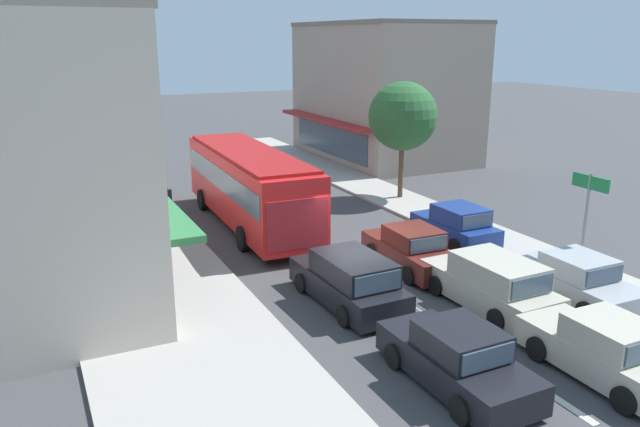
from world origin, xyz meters
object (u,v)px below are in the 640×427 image
object	(u,v)px
sedan_adjacent_lane_lead	(607,352)
sedan_adjacent_lane_trail	(412,250)
wagon_behind_bus_mid	(349,281)
street_tree_right	(403,116)
directional_road_sign	(588,201)
wagon_behind_bus_near	(491,284)
parked_sedan_kerb_front	(575,281)
city_bus	(249,183)
parked_hatchback_kerb_second	(456,226)
sedan_queue_far_back	(457,359)
pedestrian_with_handbag_near	(166,201)
traffic_light_downstreet	(147,131)

from	to	relation	value
sedan_adjacent_lane_lead	sedan_adjacent_lane_trail	world-z (taller)	same
wagon_behind_bus_mid	street_tree_right	world-z (taller)	street_tree_right
directional_road_sign	wagon_behind_bus_near	bearing A→B (deg)	-173.96
parked_sedan_kerb_front	wagon_behind_bus_near	bearing A→B (deg)	164.05
city_bus	parked_hatchback_kerb_second	bearing A→B (deg)	-41.91
sedan_queue_far_back	sedan_adjacent_lane_trail	world-z (taller)	same
sedan_adjacent_lane_lead	pedestrian_with_handbag_near	xyz separation A→B (m)	(-6.56, 16.82, 0.40)
sedan_adjacent_lane_lead	traffic_light_downstreet	xyz separation A→B (m)	(-5.64, 25.22, 2.19)
parked_hatchback_kerb_second	traffic_light_downstreet	xyz separation A→B (m)	(-8.60, 15.72, 2.15)
sedan_adjacent_lane_trail	sedan_queue_far_back	bearing A→B (deg)	-116.02
sedan_queue_far_back	wagon_behind_bus_near	bearing A→B (deg)	40.26
wagon_behind_bus_mid	traffic_light_downstreet	world-z (taller)	traffic_light_downstreet
sedan_adjacent_lane_trail	pedestrian_with_handbag_near	world-z (taller)	pedestrian_with_handbag_near
parked_hatchback_kerb_second	parked_sedan_kerb_front	bearing A→B (deg)	-91.43
parked_sedan_kerb_front	sedan_adjacent_lane_trail	bearing A→B (deg)	122.71
city_bus	parked_sedan_kerb_front	distance (m)	13.27
sedan_queue_far_back	pedestrian_with_handbag_near	world-z (taller)	pedestrian_with_handbag_near
pedestrian_with_handbag_near	traffic_light_downstreet	bearing A→B (deg)	83.71
sedan_adjacent_lane_lead	pedestrian_with_handbag_near	world-z (taller)	pedestrian_with_handbag_near
sedan_adjacent_lane_trail	wagon_behind_bus_mid	bearing A→B (deg)	-152.98
wagon_behind_bus_near	directional_road_sign	xyz separation A→B (m)	(4.11, 0.44, 1.93)
sedan_queue_far_back	pedestrian_with_handbag_near	bearing A→B (deg)	101.57
sedan_adjacent_lane_trail	traffic_light_downstreet	distance (m)	18.22
sedan_adjacent_lane_lead	sedan_adjacent_lane_trail	bearing A→B (deg)	90.48
city_bus	sedan_queue_far_back	xyz separation A→B (m)	(0.02, -13.97, -1.22)
sedan_adjacent_lane_trail	parked_hatchback_kerb_second	world-z (taller)	parked_hatchback_kerb_second
sedan_adjacent_lane_lead	wagon_behind_bus_mid	size ratio (longest dim) A/B	0.92
wagon_behind_bus_mid	directional_road_sign	bearing A→B (deg)	-11.45
street_tree_right	wagon_behind_bus_mid	bearing A→B (deg)	-129.49
street_tree_right	pedestrian_with_handbag_near	size ratio (longest dim) A/B	3.52
traffic_light_downstreet	street_tree_right	world-z (taller)	street_tree_right
directional_road_sign	pedestrian_with_handbag_near	size ratio (longest dim) A/B	2.21
sedan_queue_far_back	sedan_adjacent_lane_trail	size ratio (longest dim) A/B	0.99
city_bus	wagon_behind_bus_mid	distance (m)	8.99
wagon_behind_bus_mid	sedan_adjacent_lane_trail	bearing A→B (deg)	27.02
directional_road_sign	parked_sedan_kerb_front	bearing A→B (deg)	-142.28
parked_sedan_kerb_front	sedan_adjacent_lane_lead	bearing A→B (deg)	-128.48
sedan_adjacent_lane_lead	wagon_behind_bus_mid	xyz separation A→B (m)	(-3.45, 6.28, 0.08)
parked_sedan_kerb_front	pedestrian_with_handbag_near	xyz separation A→B (m)	(-9.37, 13.29, 0.40)
city_bus	wagon_behind_bus_near	distance (m)	11.57
parked_sedan_kerb_front	wagon_behind_bus_mid	bearing A→B (deg)	156.25
parked_hatchback_kerb_second	sedan_queue_far_back	bearing A→B (deg)	-127.45
traffic_light_downstreet	sedan_adjacent_lane_trail	bearing A→B (deg)	-72.06
directional_road_sign	sedan_adjacent_lane_trail	bearing A→B (deg)	143.11
sedan_adjacent_lane_lead	parked_hatchback_kerb_second	world-z (taller)	parked_hatchback_kerb_second
parked_sedan_kerb_front	sedan_queue_far_back	bearing A→B (deg)	-159.61
sedan_adjacent_lane_lead	pedestrian_with_handbag_near	distance (m)	18.06
sedan_queue_far_back	traffic_light_downstreet	bearing A→B (deg)	95.40
parked_sedan_kerb_front	street_tree_right	size ratio (longest dim) A/B	0.74
wagon_behind_bus_near	sedan_queue_far_back	size ratio (longest dim) A/B	1.07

